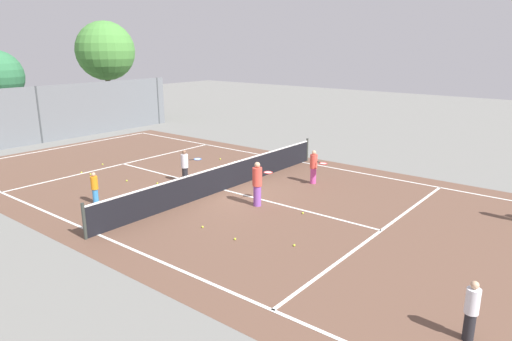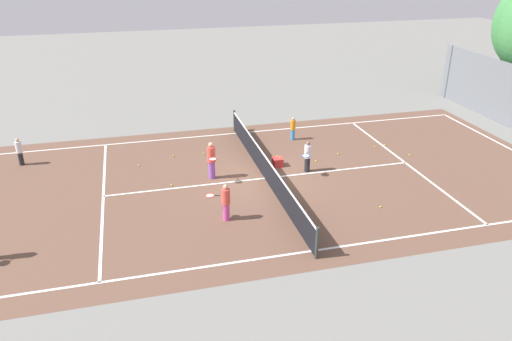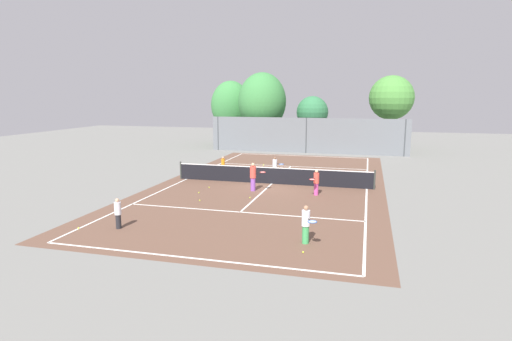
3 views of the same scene
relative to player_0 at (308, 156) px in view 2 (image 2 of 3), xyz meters
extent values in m
plane|color=slate|center=(0.22, -1.90, -0.70)|extent=(80.00, 80.00, 0.00)
cube|color=brown|center=(0.22, -1.90, -0.70)|extent=(13.00, 25.00, 0.00)
cube|color=white|center=(-5.28, -1.90, -0.69)|extent=(0.10, 24.00, 0.01)
cube|color=white|center=(5.72, -1.90, -0.69)|extent=(0.10, 24.00, 0.01)
cube|color=white|center=(0.22, -8.30, -0.69)|extent=(11.00, 0.10, 0.01)
cube|color=white|center=(0.22, 4.50, -0.69)|extent=(11.00, 0.10, 0.01)
cube|color=white|center=(0.22, -1.90, -0.69)|extent=(0.10, 12.80, 0.01)
cylinder|color=#333833|center=(-5.68, -1.90, -0.15)|extent=(0.10, 0.10, 1.10)
cylinder|color=#333833|center=(6.12, -1.90, -0.15)|extent=(0.10, 0.10, 1.10)
cube|color=black|center=(0.22, -1.90, -0.23)|extent=(11.80, 0.03, 0.95)
cube|color=white|center=(0.22, -1.90, 0.27)|extent=(11.80, 0.04, 0.05)
cylinder|color=#3F4447|center=(-8.28, 12.10, 0.90)|extent=(0.12, 0.12, 3.20)
cylinder|color=#232328|center=(-0.02, 0.01, -0.39)|extent=(0.23, 0.23, 0.63)
cylinder|color=silver|center=(-0.02, 0.01, 0.20)|extent=(0.29, 0.29, 0.55)
sphere|color=brown|center=(-0.02, 0.01, 0.56)|extent=(0.17, 0.17, 0.17)
cylinder|color=black|center=(0.24, -0.13, 0.23)|extent=(0.19, 0.12, 0.03)
torus|color=blue|center=(0.46, -0.25, 0.23)|extent=(0.45, 0.45, 0.03)
cylinder|color=silver|center=(0.46, -0.25, 0.23)|extent=(0.37, 0.37, 0.00)
cylinder|color=#232328|center=(-3.76, -11.78, -0.41)|extent=(0.21, 0.21, 0.57)
cylinder|color=silver|center=(-3.76, -11.78, 0.12)|extent=(0.26, 0.26, 0.50)
sphere|color=tan|center=(-3.76, -11.78, 0.45)|extent=(0.16, 0.16, 0.16)
cylinder|color=#388CD8|center=(-3.73, 0.60, -0.44)|extent=(0.19, 0.19, 0.53)
cylinder|color=orange|center=(-3.73, 0.60, 0.06)|extent=(0.24, 0.24, 0.46)
sphere|color=tan|center=(-3.73, 0.60, 0.36)|extent=(0.14, 0.14, 0.14)
cylinder|color=purple|center=(-0.36, -3.99, -0.34)|extent=(0.27, 0.27, 0.73)
cylinder|color=#E54C3F|center=(-0.36, -3.99, 0.35)|extent=(0.33, 0.33, 0.64)
sphere|color=tan|center=(-0.36, -3.99, 0.77)|extent=(0.20, 0.20, 0.20)
cylinder|color=black|center=(-0.05, -4.01, 0.38)|extent=(0.20, 0.04, 0.03)
torus|color=red|center=(0.20, -4.03, 0.38)|extent=(0.35, 0.35, 0.03)
cylinder|color=silver|center=(0.20, -4.03, 0.38)|extent=(0.29, 0.29, 0.00)
cylinder|color=#D14799|center=(3.13, -4.10, -0.38)|extent=(0.23, 0.23, 0.64)
cylinder|color=#E54C3F|center=(3.13, -4.10, 0.21)|extent=(0.29, 0.29, 0.56)
sphere|color=tan|center=(3.13, -4.10, 0.58)|extent=(0.17, 0.17, 0.17)
cylinder|color=black|center=(3.05, -4.38, 0.24)|extent=(0.08, 0.20, 0.03)
torus|color=red|center=(2.98, -4.62, 0.24)|extent=(0.41, 0.41, 0.03)
cylinder|color=silver|center=(2.98, -4.62, 0.24)|extent=(0.34, 0.34, 0.00)
cube|color=red|center=(-0.89, -1.02, -0.52)|extent=(0.47, 0.39, 0.36)
sphere|color=#CCE533|center=(-0.98, -1.02, -0.31)|extent=(0.07, 0.07, 0.07)
sphere|color=#CCE533|center=(-0.79, -0.96, -0.31)|extent=(0.07, 0.07, 0.07)
sphere|color=#CCE533|center=(-2.34, -6.87, -0.67)|extent=(0.07, 0.07, 0.07)
sphere|color=#CCE533|center=(-1.79, 4.04, -0.67)|extent=(0.07, 0.07, 0.07)
sphere|color=#CCE533|center=(-2.98, -3.93, -0.67)|extent=(0.07, 0.07, 0.07)
sphere|color=#CCE533|center=(-0.06, -5.68, -0.67)|extent=(0.07, 0.07, 0.07)
sphere|color=#CCE533|center=(3.68, 1.52, -0.67)|extent=(0.07, 0.07, 0.07)
sphere|color=#CCE533|center=(-1.88, 4.59, -0.67)|extent=(0.07, 0.07, 0.07)
sphere|color=#CCE533|center=(-0.87, 0.74, -0.67)|extent=(0.07, 0.07, 0.07)
sphere|color=#CCE533|center=(-0.48, 5.12, -0.67)|extent=(0.07, 0.07, 0.07)
sphere|color=#CCE533|center=(-3.04, -5.30, -0.67)|extent=(0.07, 0.07, 0.07)
sphere|color=#CCE533|center=(-5.27, -12.25, -0.67)|extent=(0.07, 0.07, 0.07)
sphere|color=#CCE533|center=(-1.41, 2.01, -0.67)|extent=(0.07, 0.07, 0.07)
camera|label=1|loc=(-12.16, -13.35, 4.71)|focal=32.19mm
camera|label=2|loc=(18.06, -6.88, 8.10)|focal=35.06mm
camera|label=3|loc=(5.66, -25.82, 4.53)|focal=29.42mm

